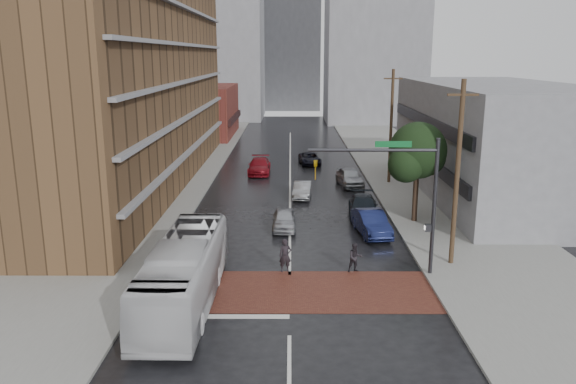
{
  "coord_description": "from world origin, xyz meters",
  "views": [
    {
      "loc": [
        0.04,
        -24.86,
        11.17
      ],
      "look_at": [
        -0.11,
        6.45,
        3.5
      ],
      "focal_mm": 35.0,
      "sensor_mm": 36.0,
      "label": 1
    }
  ],
  "objects_px": {
    "car_travel_a": "(284,219)",
    "car_parked_far": "(350,177)",
    "car_parked_near": "(371,223)",
    "car_parked_mid": "(363,206)",
    "pedestrian_a": "(285,256)",
    "car_travel_c": "(259,166)",
    "transit_bus": "(184,273)",
    "suv_travel": "(310,158)",
    "pedestrian_b": "(355,258)",
    "car_travel_b": "(302,190)"
  },
  "relations": [
    {
      "from": "car_travel_b",
      "to": "car_parked_far",
      "type": "relative_size",
      "value": 0.83
    },
    {
      "from": "car_travel_c",
      "to": "suv_travel",
      "type": "distance_m",
      "value": 6.93
    },
    {
      "from": "pedestrian_a",
      "to": "car_travel_c",
      "type": "relative_size",
      "value": 0.35
    },
    {
      "from": "car_travel_a",
      "to": "car_parked_near",
      "type": "distance_m",
      "value": 5.7
    },
    {
      "from": "pedestrian_a",
      "to": "pedestrian_b",
      "type": "height_order",
      "value": "pedestrian_a"
    },
    {
      "from": "pedestrian_b",
      "to": "car_travel_a",
      "type": "distance_m",
      "value": 8.45
    },
    {
      "from": "transit_bus",
      "to": "car_travel_b",
      "type": "xyz_separation_m",
      "value": [
        5.78,
        19.86,
        -0.9
      ]
    },
    {
      "from": "car_travel_a",
      "to": "car_parked_far",
      "type": "distance_m",
      "value": 13.68
    },
    {
      "from": "pedestrian_a",
      "to": "suv_travel",
      "type": "height_order",
      "value": "pedestrian_a"
    },
    {
      "from": "pedestrian_a",
      "to": "pedestrian_b",
      "type": "distance_m",
      "value": 3.69
    },
    {
      "from": "pedestrian_a",
      "to": "suv_travel",
      "type": "xyz_separation_m",
      "value": [
        2.29,
        30.05,
        -0.29
      ]
    },
    {
      "from": "car_travel_a",
      "to": "car_parked_mid",
      "type": "relative_size",
      "value": 0.78
    },
    {
      "from": "car_travel_a",
      "to": "transit_bus",
      "type": "bearing_deg",
      "value": -110.69
    },
    {
      "from": "car_travel_b",
      "to": "car_travel_c",
      "type": "height_order",
      "value": "car_travel_c"
    },
    {
      "from": "car_travel_c",
      "to": "car_parked_near",
      "type": "distance_m",
      "value": 20.59
    },
    {
      "from": "car_parked_mid",
      "to": "car_parked_near",
      "type": "bearing_deg",
      "value": -85.81
    },
    {
      "from": "car_travel_b",
      "to": "car_parked_near",
      "type": "relative_size",
      "value": 0.84
    },
    {
      "from": "pedestrian_b",
      "to": "car_travel_c",
      "type": "xyz_separation_m",
      "value": [
        -6.43,
        25.28,
        -0.06
      ]
    },
    {
      "from": "pedestrian_a",
      "to": "car_parked_far",
      "type": "xyz_separation_m",
      "value": [
        5.44,
        20.02,
        -0.1
      ]
    },
    {
      "from": "suv_travel",
      "to": "car_parked_far",
      "type": "distance_m",
      "value": 10.51
    },
    {
      "from": "car_parked_near",
      "to": "car_parked_mid",
      "type": "height_order",
      "value": "car_parked_near"
    },
    {
      "from": "pedestrian_b",
      "to": "car_travel_b",
      "type": "bearing_deg",
      "value": 85.53
    },
    {
      "from": "transit_bus",
      "to": "pedestrian_a",
      "type": "distance_m",
      "value": 6.09
    },
    {
      "from": "car_parked_mid",
      "to": "transit_bus",
      "type": "bearing_deg",
      "value": -120.21
    },
    {
      "from": "car_travel_a",
      "to": "car_parked_near",
      "type": "bearing_deg",
      "value": -11.33
    },
    {
      "from": "car_travel_b",
      "to": "car_travel_a",
      "type": "bearing_deg",
      "value": -93.97
    },
    {
      "from": "transit_bus",
      "to": "car_travel_b",
      "type": "distance_m",
      "value": 20.7
    },
    {
      "from": "car_travel_b",
      "to": "car_travel_c",
      "type": "relative_size",
      "value": 0.77
    },
    {
      "from": "car_travel_b",
      "to": "car_parked_mid",
      "type": "height_order",
      "value": "car_parked_mid"
    },
    {
      "from": "car_travel_a",
      "to": "car_travel_b",
      "type": "distance_m",
      "value": 8.44
    },
    {
      "from": "car_parked_far",
      "to": "car_travel_c",
      "type": "bearing_deg",
      "value": 140.31
    },
    {
      "from": "car_travel_b",
      "to": "car_parked_far",
      "type": "distance_m",
      "value": 5.92
    },
    {
      "from": "pedestrian_b",
      "to": "car_travel_b",
      "type": "relative_size",
      "value": 0.41
    },
    {
      "from": "car_travel_a",
      "to": "car_travel_c",
      "type": "relative_size",
      "value": 0.75
    },
    {
      "from": "pedestrian_a",
      "to": "car_parked_near",
      "type": "bearing_deg",
      "value": 41.55
    },
    {
      "from": "suv_travel",
      "to": "car_parked_near",
      "type": "height_order",
      "value": "car_parked_near"
    },
    {
      "from": "car_parked_mid",
      "to": "car_parked_far",
      "type": "height_order",
      "value": "car_parked_far"
    },
    {
      "from": "transit_bus",
      "to": "car_travel_a",
      "type": "height_order",
      "value": "transit_bus"
    },
    {
      "from": "car_travel_c",
      "to": "car_parked_near",
      "type": "bearing_deg",
      "value": -66.51
    },
    {
      "from": "car_parked_mid",
      "to": "car_parked_far",
      "type": "xyz_separation_m",
      "value": [
        0.0,
        9.44,
        0.08
      ]
    },
    {
      "from": "transit_bus",
      "to": "car_parked_mid",
      "type": "distance_m",
      "value": 17.69
    },
    {
      "from": "pedestrian_a",
      "to": "car_parked_mid",
      "type": "bearing_deg",
      "value": 54.74
    },
    {
      "from": "pedestrian_a",
      "to": "car_parked_near",
      "type": "height_order",
      "value": "pedestrian_a"
    },
    {
      "from": "car_travel_c",
      "to": "car_travel_a",
      "type": "bearing_deg",
      "value": -81.59
    },
    {
      "from": "suv_travel",
      "to": "car_parked_near",
      "type": "xyz_separation_m",
      "value": [
        3.15,
        -23.66,
        0.16
      ]
    },
    {
      "from": "car_parked_far",
      "to": "car_parked_mid",
      "type": "bearing_deg",
      "value": -96.93
    },
    {
      "from": "pedestrian_b",
      "to": "car_parked_near",
      "type": "xyz_separation_m",
      "value": [
        1.75,
        6.39,
        -0.03
      ]
    },
    {
      "from": "pedestrian_a",
      "to": "car_parked_mid",
      "type": "xyz_separation_m",
      "value": [
        5.44,
        10.58,
        -0.18
      ]
    },
    {
      "from": "transit_bus",
      "to": "pedestrian_a",
      "type": "bearing_deg",
      "value": 41.94
    },
    {
      "from": "car_travel_c",
      "to": "car_parked_mid",
      "type": "height_order",
      "value": "car_travel_c"
    }
  ]
}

